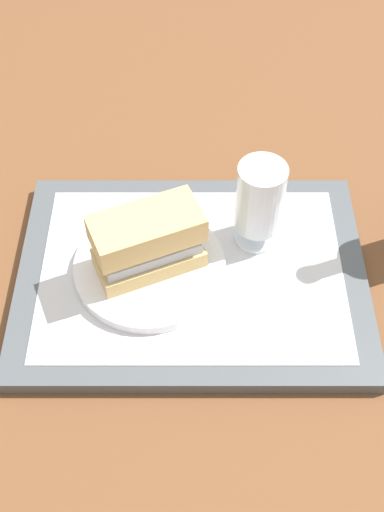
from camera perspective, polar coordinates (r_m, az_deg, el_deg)
ground_plane at (r=0.83m, az=0.00°, el=-2.14°), size 3.00×3.00×0.00m
tray at (r=0.82m, az=0.00°, el=-1.73°), size 0.44×0.32×0.02m
placemat at (r=0.81m, az=0.00°, el=-1.28°), size 0.38×0.27×0.00m
plate at (r=0.81m, az=-3.75°, el=-0.78°), size 0.19×0.19×0.01m
sandwich at (r=0.77m, az=-3.71°, el=1.56°), size 0.14×0.11×0.08m
beer_glass at (r=0.80m, az=6.01°, el=4.80°), size 0.06×0.06×0.12m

